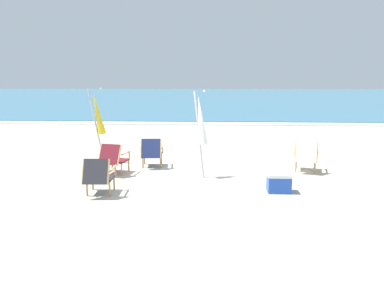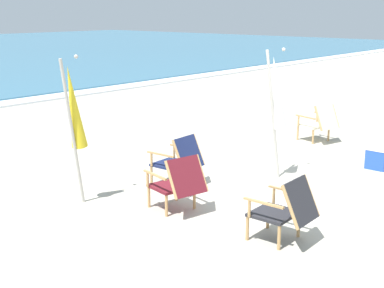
{
  "view_description": "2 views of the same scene",
  "coord_description": "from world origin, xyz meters",
  "px_view_note": "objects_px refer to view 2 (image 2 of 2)",
  "views": [
    {
      "loc": [
        0.46,
        -8.42,
        2.48
      ],
      "look_at": [
        0.03,
        1.02,
        0.7
      ],
      "focal_mm": 35.0,
      "sensor_mm": 36.0,
      "label": 1
    },
    {
      "loc": [
        -6.95,
        -4.13,
        2.69
      ],
      "look_at": [
        -0.64,
        1.37,
        0.57
      ],
      "focal_mm": 50.0,
      "sensor_mm": 36.0,
      "label": 2
    }
  ],
  "objects_px": {
    "beach_chair_far_center": "(178,182)",
    "umbrella_furled_white": "(276,94)",
    "beach_chair_back_right": "(286,208)",
    "beach_chair_mid_center": "(320,122)",
    "umbrella_furled_yellow": "(74,109)",
    "beach_chair_back_left": "(179,159)",
    "cooler_box": "(380,156)"
  },
  "relations": [
    {
      "from": "beach_chair_far_center",
      "to": "beach_chair_mid_center",
      "type": "height_order",
      "value": "beach_chair_mid_center"
    },
    {
      "from": "umbrella_furled_yellow",
      "to": "cooler_box",
      "type": "bearing_deg",
      "value": -28.54
    },
    {
      "from": "beach_chair_back_right",
      "to": "umbrella_furled_yellow",
      "type": "distance_m",
      "value": 3.14
    },
    {
      "from": "beach_chair_mid_center",
      "to": "cooler_box",
      "type": "bearing_deg",
      "value": -120.02
    },
    {
      "from": "beach_chair_far_center",
      "to": "umbrella_furled_yellow",
      "type": "xyz_separation_m",
      "value": [
        -0.72,
        1.26,
        0.95
      ]
    },
    {
      "from": "beach_chair_back_left",
      "to": "umbrella_furled_white",
      "type": "xyz_separation_m",
      "value": [
        1.33,
        -0.89,
        0.95
      ]
    },
    {
      "from": "beach_chair_mid_center",
      "to": "umbrella_furled_yellow",
      "type": "bearing_deg",
      "value": 171.89
    },
    {
      "from": "umbrella_furled_white",
      "to": "beach_chair_mid_center",
      "type": "bearing_deg",
      "value": 12.73
    },
    {
      "from": "umbrella_furled_yellow",
      "to": "cooler_box",
      "type": "height_order",
      "value": "umbrella_furled_yellow"
    },
    {
      "from": "beach_chair_mid_center",
      "to": "umbrella_furled_white",
      "type": "height_order",
      "value": "umbrella_furled_white"
    },
    {
      "from": "beach_chair_back_left",
      "to": "umbrella_furled_white",
      "type": "relative_size",
      "value": 0.38
    },
    {
      "from": "beach_chair_back_left",
      "to": "umbrella_furled_yellow",
      "type": "relative_size",
      "value": 0.38
    },
    {
      "from": "beach_chair_back_left",
      "to": "beach_chair_mid_center",
      "type": "bearing_deg",
      "value": -4.1
    },
    {
      "from": "beach_chair_far_center",
      "to": "umbrella_furled_white",
      "type": "relative_size",
      "value": 0.4
    },
    {
      "from": "beach_chair_back_right",
      "to": "beach_chair_far_center",
      "type": "height_order",
      "value": "beach_chair_back_right"
    },
    {
      "from": "beach_chair_far_center",
      "to": "beach_chair_back_left",
      "type": "height_order",
      "value": "beach_chair_back_left"
    },
    {
      "from": "beach_chair_mid_center",
      "to": "cooler_box",
      "type": "distance_m",
      "value": 1.97
    },
    {
      "from": "beach_chair_far_center",
      "to": "umbrella_furled_yellow",
      "type": "bearing_deg",
      "value": 119.87
    },
    {
      "from": "beach_chair_back_left",
      "to": "beach_chair_mid_center",
      "type": "xyz_separation_m",
      "value": [
        4.0,
        -0.29,
        -0.0
      ]
    },
    {
      "from": "cooler_box",
      "to": "umbrella_furled_yellow",
      "type": "bearing_deg",
      "value": 151.46
    },
    {
      "from": "umbrella_furled_yellow",
      "to": "umbrella_furled_white",
      "type": "bearing_deg",
      "value": -25.79
    },
    {
      "from": "beach_chair_mid_center",
      "to": "umbrella_furled_yellow",
      "type": "xyz_separation_m",
      "value": [
        -5.56,
        0.79,
        0.95
      ]
    },
    {
      "from": "beach_chair_mid_center",
      "to": "umbrella_furled_white",
      "type": "xyz_separation_m",
      "value": [
        -2.67,
        -0.6,
        0.95
      ]
    },
    {
      "from": "beach_chair_back_right",
      "to": "beach_chair_mid_center",
      "type": "relative_size",
      "value": 0.96
    },
    {
      "from": "beach_chair_back_left",
      "to": "cooler_box",
      "type": "xyz_separation_m",
      "value": [
        3.02,
        -1.98,
        -0.23
      ]
    },
    {
      "from": "umbrella_furled_white",
      "to": "beach_chair_back_right",
      "type": "bearing_deg",
      "value": -144.36
    },
    {
      "from": "beach_chair_back_left",
      "to": "cooler_box",
      "type": "height_order",
      "value": "beach_chair_back_left"
    },
    {
      "from": "beach_chair_far_center",
      "to": "umbrella_furled_yellow",
      "type": "height_order",
      "value": "umbrella_furled_yellow"
    },
    {
      "from": "beach_chair_far_center",
      "to": "beach_chair_back_left",
      "type": "distance_m",
      "value": 1.13
    },
    {
      "from": "beach_chair_back_left",
      "to": "umbrella_furled_yellow",
      "type": "xyz_separation_m",
      "value": [
        -1.56,
        0.51,
        0.95
      ]
    },
    {
      "from": "beach_chair_mid_center",
      "to": "umbrella_furled_white",
      "type": "bearing_deg",
      "value": -167.27
    },
    {
      "from": "umbrella_furled_white",
      "to": "beach_chair_far_center",
      "type": "bearing_deg",
      "value": 176.38
    }
  ]
}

